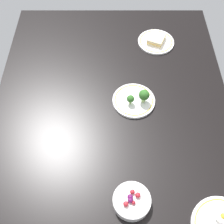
% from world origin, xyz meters
% --- Properties ---
extents(dining_table, '(1.56, 1.13, 0.04)m').
position_xyz_m(dining_table, '(0.00, 0.00, 0.02)').
color(dining_table, black).
rests_on(dining_table, ground).
extents(bowl_berries, '(0.15, 0.15, 0.06)m').
position_xyz_m(bowl_berries, '(-0.41, -0.07, 0.06)').
color(bowl_berries, white).
rests_on(bowl_berries, dining_table).
extents(plate_broccoli, '(0.20, 0.20, 0.09)m').
position_xyz_m(plate_broccoli, '(0.07, -0.11, 0.06)').
color(plate_broccoli, white).
rests_on(plate_broccoli, dining_table).
extents(plate_sandwich, '(0.20, 0.20, 0.04)m').
position_xyz_m(plate_sandwich, '(0.49, -0.25, 0.05)').
color(plate_sandwich, white).
rests_on(plate_sandwich, dining_table).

